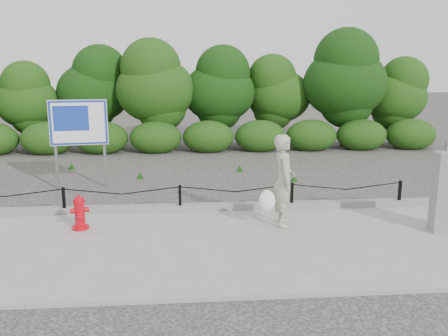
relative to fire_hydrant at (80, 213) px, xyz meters
name	(u,v)px	position (x,y,z in m)	size (l,w,h in m)	color
ground	(180,215)	(1.95, 0.99, -0.41)	(90.00, 90.00, 0.00)	#2D2B28
sidewalk	(179,247)	(1.95, -1.01, -0.37)	(14.00, 4.00, 0.08)	gray
curb	(180,208)	(1.95, 1.04, -0.26)	(14.00, 0.22, 0.14)	slate
chain_barrier	(180,195)	(1.95, 0.99, 0.04)	(10.06, 0.06, 0.60)	black
treeline	(196,87)	(2.55, 9.90, 1.95)	(20.01, 3.52, 4.55)	black
fire_hydrant	(80,213)	(0.00, 0.00, 0.00)	(0.41, 0.42, 0.70)	red
pedestrian	(282,182)	(4.01, -0.08, 0.57)	(0.76, 0.71, 1.85)	#A29E8A
advertising_sign	(79,127)	(-0.69, 3.49, 1.26)	(1.47, 0.29, 2.37)	slate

